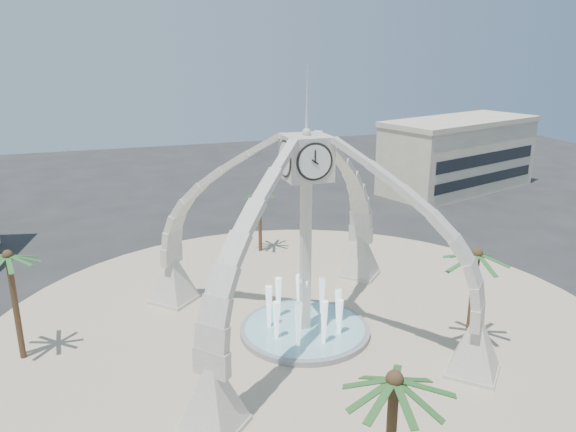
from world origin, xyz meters
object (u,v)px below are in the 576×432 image
object	(u,v)px
palm_east	(477,255)
palm_south	(394,382)
fountain	(305,329)
palm_west	(8,257)
clock_tower	(306,234)
palm_north	(260,192)

from	to	relation	value
palm_east	palm_south	size ratio (longest dim) A/B	0.97
fountain	palm_south	distance (m)	15.46
fountain	palm_west	xyz separation A→B (m)	(-16.20, 2.39, 5.88)
clock_tower	fountain	distance (m)	6.20
clock_tower	palm_north	xyz separation A→B (m)	(1.30, 14.70, -1.25)
clock_tower	palm_west	bearing A→B (deg)	171.61
clock_tower	palm_south	size ratio (longest dim) A/B	2.64
palm_north	palm_south	world-z (taller)	palm_south
fountain	palm_east	bearing A→B (deg)	-26.27
palm_south	fountain	bearing A→B (deg)	82.20
clock_tower	palm_north	size ratio (longest dim) A/B	3.01
palm_west	palm_south	world-z (taller)	palm_west
fountain	palm_north	world-z (taller)	palm_north
palm_east	palm_west	distance (m)	25.86
fountain	palm_south	size ratio (longest dim) A/B	1.18
clock_tower	palm_south	world-z (taller)	clock_tower
fountain	palm_north	xyz separation A→B (m)	(1.30, 14.70, 4.95)
palm_west	clock_tower	bearing A→B (deg)	-8.39
fountain	palm_east	xyz separation A→B (m)	(8.77, -4.33, 5.43)
palm_west	palm_north	xyz separation A→B (m)	(17.50, 12.31, -0.93)
palm_west	palm_south	xyz separation A→B (m)	(14.25, -16.64, -0.22)
palm_south	clock_tower	bearing A→B (deg)	82.20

